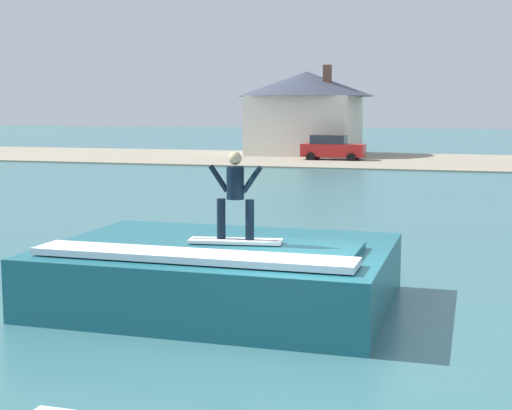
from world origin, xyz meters
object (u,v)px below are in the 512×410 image
(surfboard, at_px, (235,241))
(house_with_chimney, at_px, (306,108))
(surfer, at_px, (235,191))
(wave_crest, at_px, (220,273))
(car_near_shore, at_px, (332,148))

(surfboard, xyz_separation_m, house_with_chimney, (-9.01, 46.15, 2.42))
(surfboard, relative_size, surfer, 1.10)
(surfboard, relative_size, house_with_chimney, 0.16)
(surfer, bearing_deg, surfboard, -72.65)
(wave_crest, distance_m, surfboard, 0.92)
(surfer, distance_m, car_near_shore, 40.06)
(wave_crest, bearing_deg, surfboard, -40.89)
(wave_crest, xyz_separation_m, house_with_chimney, (-8.57, 45.77, 3.14))
(car_near_shore, bearing_deg, surfboard, -81.93)
(car_near_shore, relative_size, house_with_chimney, 0.41)
(car_near_shore, xyz_separation_m, house_with_chimney, (-3.39, 6.47, 2.80))
(car_near_shore, distance_m, house_with_chimney, 7.82)
(surfboard, distance_m, surfer, 0.92)
(surfboard, bearing_deg, house_with_chimney, 101.05)
(wave_crest, bearing_deg, surfer, -38.68)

